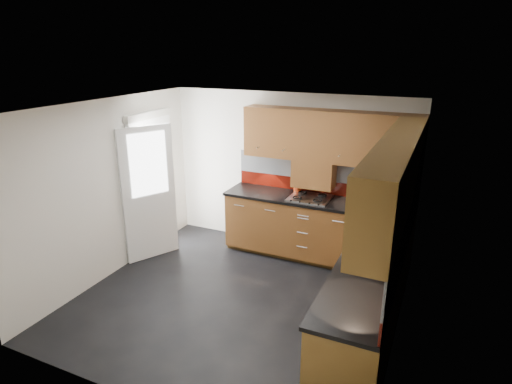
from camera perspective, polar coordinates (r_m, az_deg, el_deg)
The scene contains 14 objects.
room at distance 4.89m, azimuth -2.85°, elevation 0.69°, with size 4.00×3.80×2.64m.
base_cabinets at distance 5.59m, azimuth 10.67°, elevation -9.02°, with size 2.70×3.20×0.95m.
countertop at distance 5.38m, azimuth 10.81°, elevation -4.51°, with size 2.72×3.22×0.04m.
backsplash at distance 5.44m, azimuth 13.84°, elevation -1.19°, with size 2.70×3.20×0.54m.
upper_cabinets at distance 5.13m, azimuth 13.55°, elevation 4.98°, with size 2.50×3.20×0.72m.
extractor_hood at distance 6.25m, azimuth 7.74°, elevation 2.48°, with size 0.60×0.33×0.40m, color #5A3414.
glass_cabinet at distance 5.34m, azimuth 19.25°, elevation 5.27°, with size 0.32×0.80×0.66m.
back_door at distance 6.57m, azimuth -13.71°, elevation 0.64°, with size 0.42×1.19×2.04m.
gas_hob at distance 6.20m, azimuth 7.16°, elevation -0.79°, with size 0.58×0.51×0.05m.
utensil_pot at distance 6.46m, azimuth 5.55°, elevation 0.79°, with size 0.11×0.11×0.40m.
toaster at distance 6.07m, azimuth 15.21°, elevation -1.02°, with size 0.26×0.17×0.19m.
food_processor at distance 4.92m, azimuth 15.66°, elevation -5.30°, with size 0.17×0.17×0.28m.
paper_towel at distance 5.40m, azimuth 17.58°, elevation -3.32°, with size 0.12×0.12×0.25m, color white.
orange_cloth at distance 5.11m, azimuth 15.63°, elevation -5.87°, with size 0.16×0.13×0.02m, color orange.
Camera 1 is at (2.14, -4.13, 3.02)m, focal length 30.00 mm.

